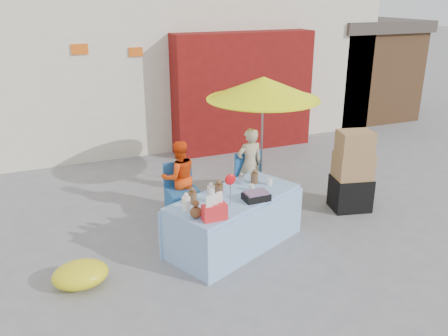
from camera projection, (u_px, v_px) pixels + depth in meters
name	position (u px, v px, depth m)	size (l,w,h in m)	color
ground	(226.00, 251.00, 6.60)	(80.00, 80.00, 0.00)	slate
backdrop	(130.00, 4.00, 12.21)	(14.00, 8.00, 7.80)	silver
market_table	(234.00, 220.00, 6.63)	(2.17, 1.65, 1.19)	#9BC6F8
chair_left	(182.00, 200.00, 7.59)	(0.48, 0.47, 0.85)	#215998
chair_right	(253.00, 189.00, 8.05)	(0.48, 0.47, 0.85)	#215998
vendor_orange	(179.00, 177.00, 7.59)	(0.59, 0.46, 1.21)	#F6430C
vendor_beige	(250.00, 165.00, 8.03)	(0.47, 0.31, 1.28)	tan
umbrella	(263.00, 89.00, 7.83)	(1.90, 1.90, 2.09)	gray
box_stack	(352.00, 174.00, 7.69)	(0.70, 0.62, 1.34)	black
tarp_bundle	(80.00, 274.00, 5.78)	(0.68, 0.54, 0.31)	yellow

